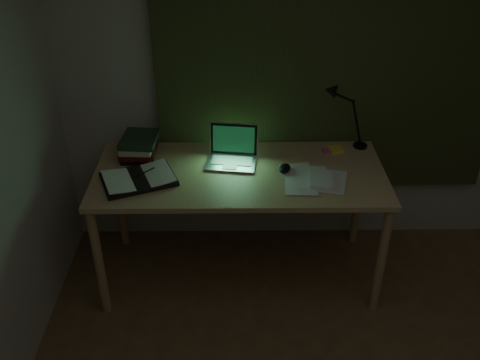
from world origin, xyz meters
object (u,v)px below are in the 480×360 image
object	(u,v)px
laptop	(231,149)
book_stack	(140,146)
loose_papers	(313,178)
desk	(240,225)
desk_lamp	(365,113)
open_textbook	(139,178)

from	to	relation	value
laptop	book_stack	size ratio (longest dim) A/B	1.32
laptop	loose_papers	bearing A→B (deg)	-12.39
desk	laptop	xyz separation A→B (m)	(-0.05, 0.09, 0.51)
desk	loose_papers	distance (m)	0.60
laptop	desk_lamp	world-z (taller)	desk_lamp
desk_lamp	laptop	bearing A→B (deg)	-170.22
book_stack	laptop	bearing A→B (deg)	-11.14
open_textbook	book_stack	world-z (taller)	book_stack
laptop	open_textbook	xyz separation A→B (m)	(-0.54, -0.19, -0.09)
desk	book_stack	xyz separation A→B (m)	(-0.63, 0.20, 0.47)
open_textbook	desk_lamp	xyz separation A→B (m)	(1.39, 0.41, 0.22)
laptop	desk_lamp	xyz separation A→B (m)	(0.84, 0.22, 0.13)
laptop	loose_papers	world-z (taller)	laptop
laptop	book_stack	xyz separation A→B (m)	(-0.58, 0.11, -0.04)
book_stack	open_textbook	bearing A→B (deg)	-84.06
loose_papers	desk_lamp	bearing A→B (deg)	47.83
laptop	desk_lamp	bearing A→B (deg)	22.25
open_textbook	desk	bearing A→B (deg)	-12.62
laptop	book_stack	distance (m)	0.59
book_stack	loose_papers	xyz separation A→B (m)	(1.06, -0.29, -0.06)
loose_papers	desk_lamp	size ratio (longest dim) A/B	0.67
book_stack	desk_lamp	size ratio (longest dim) A/B	0.54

